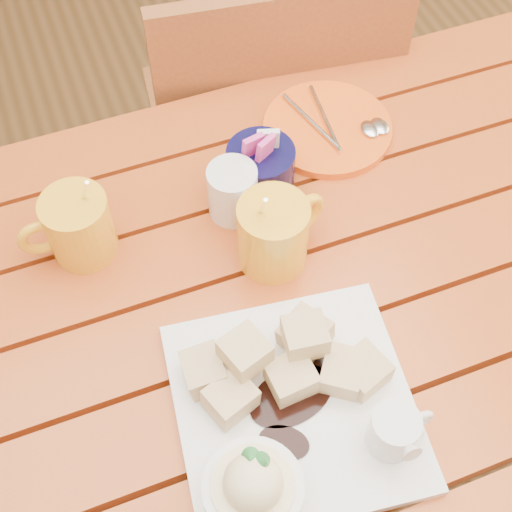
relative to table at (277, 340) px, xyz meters
name	(u,v)px	position (x,y,z in m)	size (l,w,h in m)	color
ground	(270,476)	(0.00, 0.00, -0.64)	(5.00, 5.00, 0.00)	#523517
table	(277,340)	(0.00, 0.00, 0.00)	(1.20, 0.79, 0.75)	#AE3816
dessert_plate	(287,421)	(-0.06, -0.16, 0.14)	(0.30, 0.30, 0.11)	white
coffee_mug_left	(77,226)	(-0.21, 0.17, 0.16)	(0.12, 0.09, 0.15)	#FFAF20
coffee_mug_right	(275,232)	(0.02, 0.07, 0.16)	(0.13, 0.09, 0.15)	#FFAF20
cream_pitcher	(234,191)	(0.00, 0.16, 0.15)	(0.10, 0.08, 0.08)	white
sugar_caddy	(261,167)	(0.05, 0.19, 0.14)	(0.10, 0.10, 0.10)	black
orange_saucer	(329,128)	(0.18, 0.25, 0.11)	(0.19, 0.19, 0.02)	#FF6016
chair_far	(265,129)	(0.18, 0.51, -0.14)	(0.47, 0.47, 0.89)	brown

